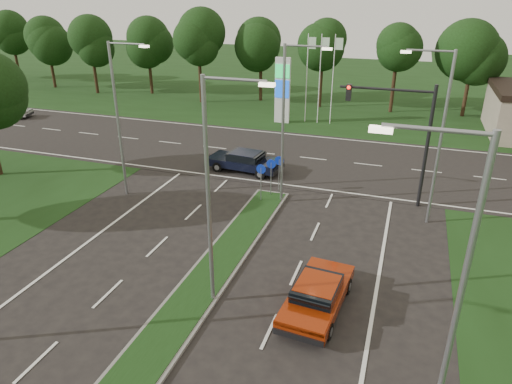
% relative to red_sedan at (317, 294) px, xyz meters
% --- Properties ---
extents(verge_far, '(160.00, 50.00, 0.02)m').
position_rel_red_sedan_xyz_m(verge_far, '(-4.86, 48.16, -0.69)').
color(verge_far, black).
rests_on(verge_far, ground).
extents(cross_road, '(160.00, 12.00, 0.02)m').
position_rel_red_sedan_xyz_m(cross_road, '(-4.86, 17.16, -0.69)').
color(cross_road, black).
rests_on(cross_road, ground).
extents(median_kerb, '(2.00, 26.00, 0.12)m').
position_rel_red_sedan_xyz_m(median_kerb, '(-4.86, -2.84, -0.63)').
color(median_kerb, slate).
rests_on(median_kerb, ground).
extents(streetlight_median_near, '(2.53, 0.22, 9.00)m').
position_rel_red_sedan_xyz_m(streetlight_median_near, '(-3.86, -0.84, 4.39)').
color(streetlight_median_near, gray).
rests_on(streetlight_median_near, ground).
extents(streetlight_median_far, '(2.53, 0.22, 9.00)m').
position_rel_red_sedan_xyz_m(streetlight_median_far, '(-3.86, 9.16, 4.39)').
color(streetlight_median_far, gray).
rests_on(streetlight_median_far, ground).
extents(streetlight_left_far, '(2.53, 0.22, 9.00)m').
position_rel_red_sedan_xyz_m(streetlight_left_far, '(-13.16, 7.16, 4.39)').
color(streetlight_left_far, gray).
rests_on(streetlight_left_far, ground).
extents(streetlight_right_far, '(2.53, 0.22, 9.00)m').
position_rel_red_sedan_xyz_m(streetlight_right_far, '(3.94, 9.16, 4.39)').
color(streetlight_right_far, gray).
rests_on(streetlight_right_far, ground).
extents(streetlight_right_near, '(2.53, 0.22, 9.00)m').
position_rel_red_sedan_xyz_m(streetlight_right_near, '(3.94, -4.84, 4.39)').
color(streetlight_right_near, gray).
rests_on(streetlight_right_near, ground).
extents(traffic_signal, '(5.10, 0.42, 7.00)m').
position_rel_red_sedan_xyz_m(traffic_signal, '(2.33, 11.16, 3.97)').
color(traffic_signal, black).
rests_on(traffic_signal, ground).
extents(median_signs, '(1.16, 1.76, 2.38)m').
position_rel_red_sedan_xyz_m(median_signs, '(-4.86, 9.56, 1.03)').
color(median_signs, gray).
rests_on(median_signs, ground).
extents(gas_pylon, '(5.80, 1.26, 8.00)m').
position_rel_red_sedan_xyz_m(gas_pylon, '(-8.65, 26.21, 2.51)').
color(gas_pylon, silver).
rests_on(gas_pylon, ground).
extents(treeline_far, '(6.00, 6.00, 9.90)m').
position_rel_red_sedan_xyz_m(treeline_far, '(-4.76, 33.09, 6.14)').
color(treeline_far, black).
rests_on(treeline_far, ground).
extents(red_sedan, '(2.26, 4.78, 1.28)m').
position_rel_red_sedan_xyz_m(red_sedan, '(0.00, 0.00, 0.00)').
color(red_sedan, maroon).
rests_on(red_sedan, ground).
extents(navy_sedan, '(5.20, 2.53, 1.38)m').
position_rel_red_sedan_xyz_m(navy_sedan, '(-7.82, 13.16, 0.06)').
color(navy_sedan, black).
rests_on(navy_sedan, ground).
extents(far_car_a, '(4.23, 2.79, 1.12)m').
position_rel_red_sedan_xyz_m(far_car_a, '(-34.55, 19.20, -0.08)').
color(far_car_a, '#ACACAC').
rests_on(far_car_a, ground).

